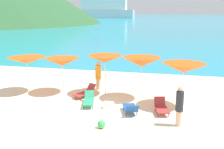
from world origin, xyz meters
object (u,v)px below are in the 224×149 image
lounge_chair_2 (131,108)px  beachgoer_0 (98,75)px  umbrella_4 (184,68)px  beach_ball (101,124)px  umbrella_3 (142,62)px  lounge_chair_0 (89,100)px  cooler_box (108,105)px  umbrella_2 (105,59)px  umbrella_1 (62,62)px  cruise_ship (104,7)px  umbrella_0 (27,60)px  lounge_chair_3 (85,92)px  beachgoer_1 (179,105)px  lounge_chair_1 (161,107)px

lounge_chair_2 → beachgoer_0: 4.48m
umbrella_4 → beach_ball: (-3.42, -3.37, -1.90)m
umbrella_3 → beach_ball: umbrella_3 is taller
lounge_chair_0 → cooler_box: 1.20m
beach_ball → cooler_box: bearing=96.0°
umbrella_2 → cooler_box: umbrella_2 is taller
umbrella_1 → cruise_ship: 187.93m
umbrella_0 → umbrella_1: umbrella_0 is taller
umbrella_0 → lounge_chair_2: size_ratio=1.59×
lounge_chair_3 → beachgoer_1: 5.99m
lounge_chair_0 → umbrella_0: bearing=149.8°
beachgoer_1 → lounge_chair_2: bearing=-54.7°
umbrella_3 → beach_ball: 4.76m
lounge_chair_0 → cruise_ship: size_ratio=0.03×
umbrella_0 → lounge_chair_2: 7.08m
beach_ball → beachgoer_1: bearing=16.6°
beachgoer_1 → umbrella_2: bearing=-73.3°
lounge_chair_1 → beachgoer_0: (-4.08, 3.14, 0.64)m
umbrella_0 → umbrella_3: size_ratio=0.99×
umbrella_3 → cooler_box: (-1.44, -1.89, -1.97)m
lounge_chair_0 → cooler_box: lounge_chair_0 is taller
lounge_chair_0 → beachgoer_0: size_ratio=0.89×
umbrella_3 → lounge_chair_2: 2.96m
lounge_chair_3 → beachgoer_0: size_ratio=0.86×
lounge_chair_2 → cruise_ship: cruise_ship is taller
umbrella_4 → beachgoer_0: 5.59m
lounge_chair_0 → cruise_ship: (-46.60, 184.15, 7.99)m
beach_ball → cruise_ship: bearing=104.4°
beachgoer_0 → cooler_box: (1.42, -3.16, -0.77)m
lounge_chair_2 → umbrella_3: bearing=-113.9°
umbrella_1 → lounge_chair_0: size_ratio=1.36×
umbrella_1 → lounge_chair_0: bearing=-37.7°
beachgoer_0 → umbrella_0: bearing=80.2°
umbrella_0 → beachgoer_1: (8.82, -2.87, -1.06)m
cooler_box → cruise_ship: bearing=106.7°
umbrella_1 → cruise_ship: size_ratio=0.05×
lounge_chair_2 → cruise_ship: 191.40m
beachgoer_0 → cooler_box: size_ratio=3.59×
umbrella_3 → lounge_chair_3: size_ratio=1.55×
lounge_chair_3 → cooler_box: size_ratio=3.10×
lounge_chair_0 → beach_ball: 2.93m
umbrella_4 → cruise_ship: bearing=105.7°
umbrella_1 → umbrella_3: size_ratio=0.90×
lounge_chair_1 → beachgoer_1: size_ratio=0.76×
umbrella_0 → beachgoer_0: (3.95, 1.61, -1.07)m
lounge_chair_3 → beach_ball: bearing=-36.3°
beachgoer_0 → lounge_chair_1: bearing=-159.5°
umbrella_0 → umbrella_3: bearing=2.9°
umbrella_4 → beach_ball: umbrella_4 is taller
beachgoer_1 → cooler_box: 3.77m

